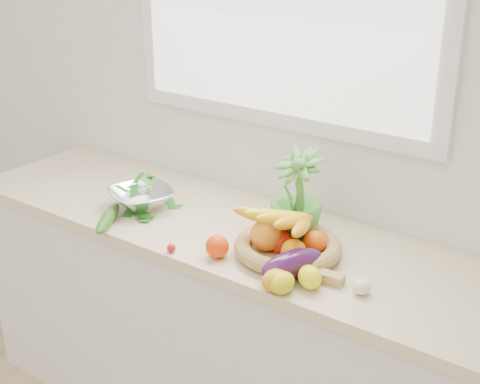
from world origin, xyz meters
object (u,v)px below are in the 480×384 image
Objects in this scene: apple at (280,242)px; eggplant at (292,265)px; fruit_basket at (287,240)px; colander_with_spinach at (141,193)px; cucumber at (108,218)px; potted_herb at (297,195)px.

eggplant is (0.12, -0.11, 0.00)m from apple.
fruit_basket is 0.64m from colander_with_spinach.
fruit_basket reaches higher than colander_with_spinach.
apple is 0.62m from colander_with_spinach.
colander_with_spinach reaches higher than eggplant.
fruit_basket is (-0.09, 0.12, 0.01)m from eggplant.
apple is 0.16m from eggplant.
fruit_basket reaches higher than cucumber.
potted_herb reaches higher than eggplant.
eggplant reaches higher than apple.
potted_herb is 1.05× the size of colander_with_spinach.
cucumber is 0.81× the size of colander_with_spinach.
apple is at bearing 15.91° from cucumber.
fruit_basket is at bearing -69.33° from potted_herb.
fruit_basket is (0.02, 0.00, 0.01)m from apple.
cucumber is at bearing -164.35° from fruit_basket.
potted_herb is 0.62m from colander_with_spinach.
fruit_basket is (0.05, -0.14, -0.10)m from potted_herb.
apple is at bearing -79.11° from potted_herb.
apple is at bearing 0.55° from colander_with_spinach.
fruit_basket reaches higher than apple.
cucumber is 0.18m from colander_with_spinach.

